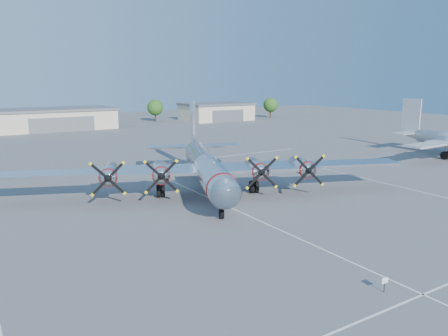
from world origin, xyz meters
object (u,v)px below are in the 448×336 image
hangar_east (216,112)px  main_bomber_b29 (206,191)px  hangar_center (56,119)px  tree_far_east (271,105)px  tree_east (155,108)px  info_placard (385,282)px

hangar_east → main_bomber_b29: (-46.74, -75.35, -2.71)m
hangar_center → tree_far_east: bearing=-1.7°
hangar_center → tree_east: 30.64m
hangar_east → main_bomber_b29: 88.71m
hangar_east → tree_east: tree_east is taller
main_bomber_b29 → info_placard: 27.33m
hangar_center → tree_east: bearing=11.4°
tree_far_east → hangar_east: bearing=174.4°
tree_east → info_placard: tree_east is taller
tree_far_east → main_bomber_b29: (-66.74, -73.39, -4.22)m
tree_east → tree_far_east: bearing=-11.9°
hangar_center → info_placard: 102.54m
hangar_east → main_bomber_b29: size_ratio=0.46×
main_bomber_b29 → info_placard: main_bomber_b29 is taller
tree_east → tree_far_east: same height
tree_far_east → hangar_center: bearing=178.3°
tree_east → main_bomber_b29: 86.42m
tree_east → info_placard: bearing=-106.3°
hangar_center → info_placard: (-1.74, -102.51, -2.05)m
hangar_center → tree_east: tree_east is taller
hangar_east → info_placard: 113.96m
tree_far_east → main_bomber_b29: tree_far_east is taller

